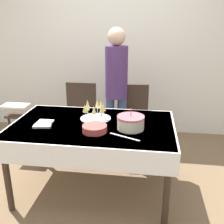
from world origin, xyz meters
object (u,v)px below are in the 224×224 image
Objects in this scene: plate_stack_main at (95,129)px; dining_chair_far_left at (80,116)px; dining_chair_far_right at (133,119)px; person_standing at (116,82)px; birthday_cake at (131,122)px; champagne_tray at (95,110)px; high_chair at (20,119)px; plate_stack_dessert at (95,122)px.

dining_chair_far_left is at bearing 112.38° from plate_stack_main.
person_standing is (-0.22, 0.03, 0.48)m from dining_chair_far_right.
dining_chair_far_right is at bearing -7.58° from person_standing.
birthday_cake is 0.96m from person_standing.
dining_chair_far_left is 0.70m from dining_chair_far_right.
champagne_tray reaches higher than high_chair.
plate_stack_main is at bearing -160.24° from birthday_cake.
dining_chair_far_right reaches higher than plate_stack_main.
person_standing is (0.48, 0.03, 0.48)m from dining_chair_far_left.
dining_chair_far_left is at bearing 129.61° from birthday_cake.
birthday_cake reaches higher than plate_stack_dessert.
person_standing reaches higher than plate_stack_main.
birthday_cake reaches higher than plate_stack_main.
plate_stack_main is 0.22m from plate_stack_dessert.
dining_chair_far_right is 4.21× the size of plate_stack_main.
champagne_tray is 1.31m from high_chair.
dining_chair_far_right is 5.23× the size of plate_stack_dessert.
dining_chair_far_right is 0.52m from person_standing.
high_chair is at bearing -171.09° from dining_chair_far_left.
dining_chair_far_right is (0.70, -0.00, 0.00)m from dining_chair_far_left.
plate_stack_main is (-0.32, -0.12, -0.03)m from birthday_cake.
dining_chair_far_right is 1.07m from plate_stack_main.
champagne_tray is at bearing 100.58° from plate_stack_dessert.
person_standing reaches higher than high_chair.
champagne_tray is at bearing -62.63° from dining_chair_far_left.
dining_chair_far_right is at bearing 62.35° from champagne_tray.
plate_stack_dessert is at bearing -29.92° from high_chair.
dining_chair_far_left is 1.00× the size of dining_chair_far_right.
birthday_cake is at bearing -15.25° from plate_stack_dessert.
dining_chair_far_left reaches higher than plate_stack_dessert.
dining_chair_far_right is at bearing 92.18° from birthday_cake.
plate_stack_dessert is at bearing -79.42° from champagne_tray.
person_standing is at bearing 6.81° from high_chair.
plate_stack_dessert is 0.26× the size of high_chair.
dining_chair_far_left is 0.82m from champagne_tray.
champagne_tray is 1.73× the size of plate_stack_dessert.
plate_stack_main reaches higher than plate_stack_dessert.
high_chair is (-1.48, -0.12, -0.04)m from dining_chair_far_right.
person_standing is 2.33× the size of high_chair.
champagne_tray is 0.19× the size of person_standing.
person_standing reaches higher than dining_chair_far_right.
dining_chair_far_right is 3.02× the size of champagne_tray.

